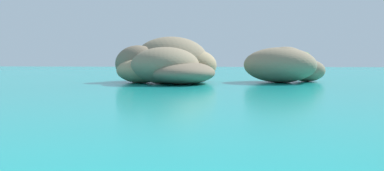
# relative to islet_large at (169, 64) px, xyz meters

# --- Properties ---
(islet_large) EXTENTS (21.79, 24.10, 8.57)m
(islet_large) POSITION_rel_islet_large_xyz_m (0.00, 0.00, 0.00)
(islet_large) COLOR #756651
(islet_large) RESTS_ON ground
(islet_small) EXTENTS (18.48, 17.96, 6.53)m
(islet_small) POSITION_rel_islet_large_xyz_m (21.13, 1.01, -0.13)
(islet_small) COLOR #84755B
(islet_small) RESTS_ON ground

